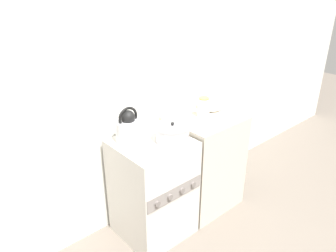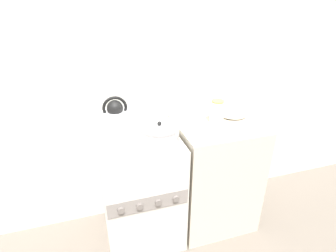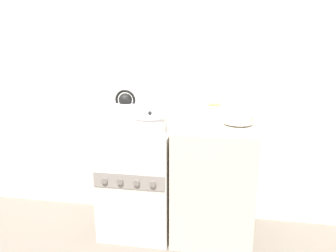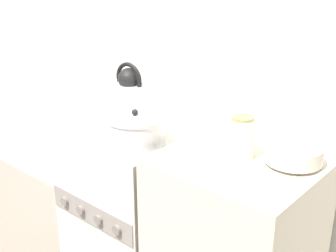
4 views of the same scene
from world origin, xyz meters
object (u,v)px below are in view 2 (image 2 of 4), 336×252
(storage_jar, at_px, (217,112))
(enamel_bowl, at_px, (233,110))
(stove, at_px, (141,190))
(kettle, at_px, (116,120))
(cooking_pot, at_px, (160,134))

(storage_jar, bearing_deg, enamel_bowl, 25.05)
(enamel_bowl, relative_size, storage_jar, 1.28)
(stove, distance_m, kettle, 0.56)
(stove, distance_m, enamel_bowl, 0.92)
(kettle, relative_size, cooking_pot, 1.08)
(stove, bearing_deg, cooking_pot, -37.44)
(stove, relative_size, enamel_bowl, 3.91)
(enamel_bowl, bearing_deg, stove, -172.27)
(stove, relative_size, cooking_pot, 3.32)
(cooking_pot, bearing_deg, enamel_bowl, 17.27)
(stove, height_order, cooking_pot, cooking_pot)
(enamel_bowl, height_order, storage_jar, storage_jar)
(kettle, xyz_separation_m, enamel_bowl, (0.88, -0.01, -0.03))
(storage_jar, bearing_deg, cooking_pot, -165.98)
(cooking_pot, distance_m, storage_jar, 0.48)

